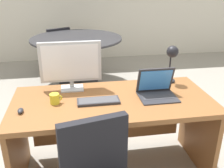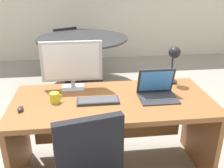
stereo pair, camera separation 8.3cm
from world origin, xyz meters
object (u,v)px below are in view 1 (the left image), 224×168
monitor (71,63)px  meeting_chair_near (57,53)px  mouse (21,111)px  coffee_mug (55,98)px  laptop (156,87)px  keyboard (98,101)px  desk (112,117)px  desk_lamp (172,56)px  meeting_table (77,49)px

monitor → meeting_chair_near: size_ratio=0.65×
mouse → coffee_mug: (0.25, 0.12, 0.02)m
laptop → keyboard: size_ratio=0.91×
desk → meeting_chair_near: (-0.59, 2.96, -0.21)m
laptop → desk_lamp: size_ratio=0.87×
keyboard → meeting_table: (-0.10, 2.23, -0.15)m
desk → laptop: 0.47m
coffee_mug → meeting_chair_near: (-0.12, 3.00, -0.45)m
monitor → mouse: monitor is taller
desk → coffee_mug: bearing=-174.9°
desk_lamp → meeting_chair_near: 3.06m
mouse → coffee_mug: bearing=26.0°
coffee_mug → keyboard: bearing=-6.8°
desk → meeting_table: bearing=95.9°
desk → meeting_table: 2.16m
coffee_mug → meeting_chair_near: bearing=92.4°
laptop → mouse: 1.10m
desk → meeting_chair_near: meeting_chair_near is taller
desk → coffee_mug: (-0.47, -0.04, 0.24)m
meeting_chair_near → meeting_table: bearing=-65.6°
monitor → keyboard: monitor is taller
monitor → mouse: bearing=-135.4°
desk_lamp → coffee_mug: bearing=-165.8°
mouse → monitor: bearing=44.6°
laptop → meeting_chair_near: size_ratio=0.38×
keyboard → coffee_mug: size_ratio=3.42×
meeting_chair_near → keyboard: bearing=-81.3°
laptop → desk_lamp: 0.39m
coffee_mug → laptop: bearing=0.9°
desk → coffee_mug: coffee_mug is taller
meeting_table → mouse: bearing=-102.0°
keyboard → mouse: 0.60m
mouse → keyboard: bearing=7.7°
keyboard → mouse: mouse is taller
desk_lamp → coffee_mug: desk_lamp is taller
desk_lamp → meeting_table: bearing=113.2°
monitor → laptop: bearing=-19.5°
keyboard → meeting_table: meeting_table is taller
monitor → desk_lamp: size_ratio=1.48×
meeting_table → meeting_chair_near: bearing=114.4°
laptop → desk_lamp: bearing=48.9°
monitor → desk_lamp: monitor is taller
desk → meeting_table: size_ratio=1.14×
desk → monitor: size_ratio=3.10×
meeting_table → meeting_chair_near: size_ratio=1.79×
desk → monitor: (-0.33, 0.22, 0.44)m
meeting_chair_near → monitor: bearing=-84.5°
desk → mouse: (-0.72, -0.16, 0.22)m
monitor → keyboard: size_ratio=1.56×
laptop → meeting_chair_near: 3.18m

